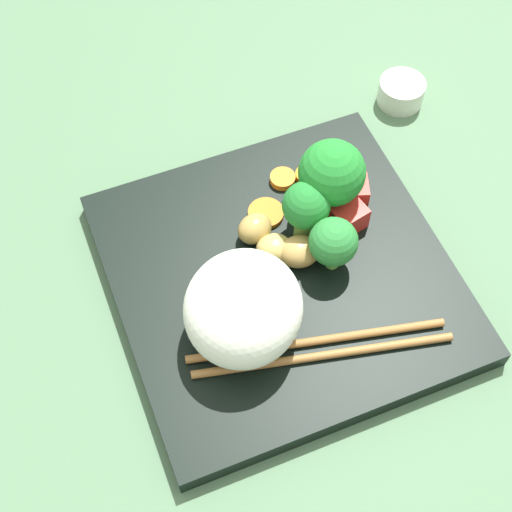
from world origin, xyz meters
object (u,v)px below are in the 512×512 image
(broccoli_floret_2, at_px, (306,207))
(carrot_slice_0, at_px, (283,179))
(square_plate, at_px, (281,277))
(chopstick_pair, at_px, (319,348))
(sauce_cup, at_px, (401,92))
(rice_mound, at_px, (243,308))

(broccoli_floret_2, relative_size, carrot_slice_0, 2.54)
(square_plate, xyz_separation_m, chopstick_pair, (0.08, -0.00, 0.01))
(carrot_slice_0, relative_size, sauce_cup, 0.51)
(broccoli_floret_2, relative_size, sauce_cup, 1.29)
(rice_mound, relative_size, sauce_cup, 2.15)
(square_plate, height_order, carrot_slice_0, carrot_slice_0)
(broccoli_floret_2, relative_size, chopstick_pair, 0.28)
(square_plate, distance_m, chopstick_pair, 0.08)
(chopstick_pair, xyz_separation_m, sauce_cup, (-0.23, 0.19, -0.01))
(square_plate, distance_m, sauce_cup, 0.25)
(carrot_slice_0, xyz_separation_m, chopstick_pair, (0.17, -0.04, 0.00))
(carrot_slice_0, bearing_deg, rice_mound, -34.16)
(square_plate, relative_size, carrot_slice_0, 11.94)
(square_plate, xyz_separation_m, rice_mound, (0.04, -0.05, 0.05))
(broccoli_floret_2, distance_m, sauce_cup, 0.20)
(carrot_slice_0, height_order, chopstick_pair, same)
(rice_mound, height_order, sauce_cup, rice_mound)
(square_plate, distance_m, carrot_slice_0, 0.10)
(carrot_slice_0, distance_m, chopstick_pair, 0.17)
(square_plate, bearing_deg, sauce_cup, 128.44)
(sauce_cup, bearing_deg, rice_mound, -51.50)
(carrot_slice_0, height_order, sauce_cup, same)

